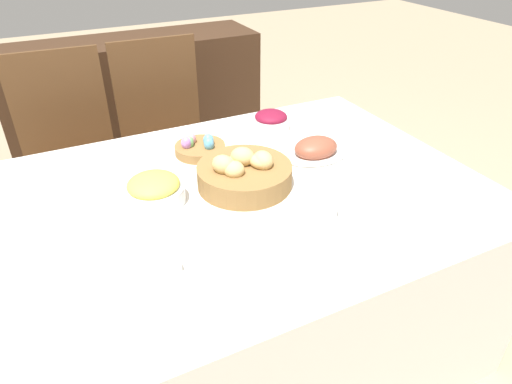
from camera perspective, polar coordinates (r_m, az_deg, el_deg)
name	(u,v)px	position (r m, az deg, el deg)	size (l,w,h in m)	color
ground_plane	(245,337)	(2.01, -1.40, -17.62)	(12.00, 12.00, 0.00)	tan
dining_table	(244,272)	(1.74, -1.55, -9.92)	(1.60, 1.17, 0.73)	silver
chair_far_center	(167,138)	(2.37, -11.08, 6.60)	(0.43, 0.43, 1.00)	brown
chair_far_left	(72,157)	(2.31, -21.99, 4.07)	(0.44, 0.44, 1.00)	brown
sideboard	(138,109)	(3.04, -14.49, 10.02)	(1.52, 0.44, 0.87)	#3D2616
bread_basket	(244,173)	(1.53, -1.48, 2.36)	(0.32, 0.32, 0.13)	olive
egg_basket	(199,147)	(1.76, -7.08, 5.55)	(0.19, 0.19, 0.08)	olive
ham_platter	(316,149)	(1.74, 7.48, 5.34)	(0.26, 0.19, 0.08)	white
beet_salad_bowl	(271,121)	(1.94, 1.87, 8.90)	(0.16, 0.16, 0.08)	white
pineapple_bowl	(154,190)	(1.48, -12.61, 0.23)	(0.19, 0.19, 0.10)	silver
dinner_plate	(282,274)	(1.19, 3.22, -10.22)	(0.24, 0.24, 0.01)	white
fork	(229,293)	(1.15, -3.36, -12.50)	(0.01, 0.19, 0.00)	silver
knife	(329,258)	(1.26, 9.13, -8.19)	(0.01, 0.19, 0.00)	silver
spoon	(338,255)	(1.27, 10.26, -7.77)	(0.01, 0.19, 0.00)	silver
drinking_cup	(327,208)	(1.38, 8.83, -1.94)	(0.06, 0.06, 0.08)	silver
butter_dish	(154,266)	(1.23, -12.66, -8.97)	(0.13, 0.08, 0.03)	white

